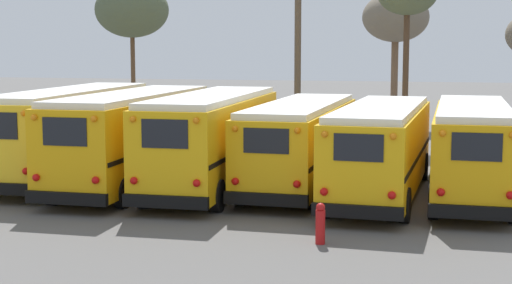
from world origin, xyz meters
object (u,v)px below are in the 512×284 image
object	(u,v)px
school_bus_1	(134,135)
school_bus_3	(301,141)
bare_tree_2	(396,18)
school_bus_4	(381,147)
bare_tree_1	(132,10)
school_bus_0	(72,130)
school_bus_2	(213,138)
school_bus_5	(472,147)
fire_hydrant	(320,223)
utility_pole	(298,52)

from	to	relation	value
school_bus_1	school_bus_3	xyz separation A→B (m)	(5.70, 1.14, -0.16)
school_bus_3	bare_tree_2	xyz separation A→B (m)	(1.85, 21.24, 4.85)
school_bus_4	bare_tree_1	world-z (taller)	bare_tree_1
school_bus_0	bare_tree_1	distance (m)	16.65
school_bus_1	school_bus_2	size ratio (longest dim) A/B	1.03
school_bus_0	school_bus_3	xyz separation A→B (m)	(8.55, 0.16, -0.18)
school_bus_3	school_bus_5	distance (m)	5.75
fire_hydrant	school_bus_2	bearing A→B (deg)	125.69
utility_pole	bare_tree_1	distance (m)	10.98
school_bus_2	school_bus_5	world-z (taller)	school_bus_2
utility_pole	school_bus_0	bearing A→B (deg)	-117.89
school_bus_5	school_bus_2	bearing A→B (deg)	-177.83
school_bus_2	fire_hydrant	world-z (taller)	school_bus_2
school_bus_1	school_bus_5	xyz separation A→B (m)	(11.40, 0.36, -0.11)
school_bus_2	utility_pole	world-z (taller)	utility_pole
school_bus_1	fire_hydrant	distance (m)	10.10
school_bus_3	utility_pole	xyz separation A→B (m)	(-2.28, 11.67, 2.94)
utility_pole	school_bus_1	bearing A→B (deg)	-104.93
fire_hydrant	utility_pole	bearing A→B (deg)	102.15
school_bus_0	school_bus_4	world-z (taller)	school_bus_0
school_bus_0	school_bus_3	bearing A→B (deg)	1.10
school_bus_1	fire_hydrant	size ratio (longest dim) A/B	9.97
school_bus_1	bare_tree_1	bearing A→B (deg)	112.35
utility_pole	bare_tree_1	bearing A→B (deg)	160.71
school_bus_1	utility_pole	xyz separation A→B (m)	(3.42, 12.81, 2.78)
school_bus_0	school_bus_4	size ratio (longest dim) A/B	1.06
school_bus_2	bare_tree_2	size ratio (longest dim) A/B	1.25
school_bus_5	bare_tree_2	world-z (taller)	bare_tree_2
school_bus_0	school_bus_5	xyz separation A→B (m)	(14.25, -0.61, -0.13)
school_bus_1	bare_tree_2	distance (m)	24.07
bare_tree_1	fire_hydrant	distance (m)	27.74
school_bus_0	school_bus_3	world-z (taller)	school_bus_0
school_bus_5	utility_pole	distance (m)	15.07
school_bus_2	school_bus_3	distance (m)	3.06
bare_tree_2	bare_tree_1	bearing A→B (deg)	-157.17
school_bus_4	school_bus_1	bearing A→B (deg)	179.52
school_bus_1	school_bus_5	distance (m)	11.41
school_bus_4	bare_tree_2	bearing A→B (deg)	92.54
school_bus_3	school_bus_0	bearing A→B (deg)	-178.90
school_bus_4	utility_pole	bearing A→B (deg)	111.73
school_bus_5	fire_hydrant	bearing A→B (deg)	-118.87
school_bus_4	utility_pole	distance (m)	14.17
school_bus_0	school_bus_3	distance (m)	8.55
school_bus_0	utility_pole	distance (m)	13.68
utility_pole	fire_hydrant	xyz separation A→B (m)	(4.17, -19.36, -4.02)
school_bus_1	fire_hydrant	bearing A→B (deg)	-40.82
school_bus_2	fire_hydrant	bearing A→B (deg)	-54.31
bare_tree_2	fire_hydrant	bearing A→B (deg)	-89.93
bare_tree_1	bare_tree_2	xyz separation A→B (m)	(14.28, 6.01, -0.36)
school_bus_1	bare_tree_1	world-z (taller)	bare_tree_1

